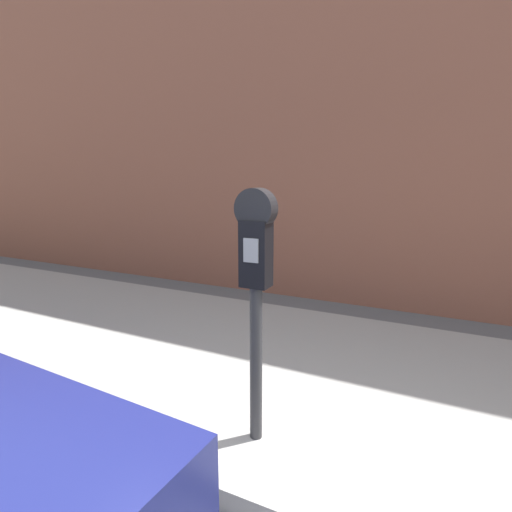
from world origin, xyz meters
name	(u,v)px	position (x,y,z in m)	size (l,w,h in m)	color
sidewalk	(344,385)	(0.00, 2.20, 0.07)	(24.00, 2.80, 0.14)	#9E9B96
building_facade	(403,77)	(0.00, 4.58, 2.82)	(24.00, 0.30, 5.63)	#935642
parking_meter	(256,276)	(-0.31, 1.25, 1.13)	(0.22, 0.13, 1.48)	#2D2D30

